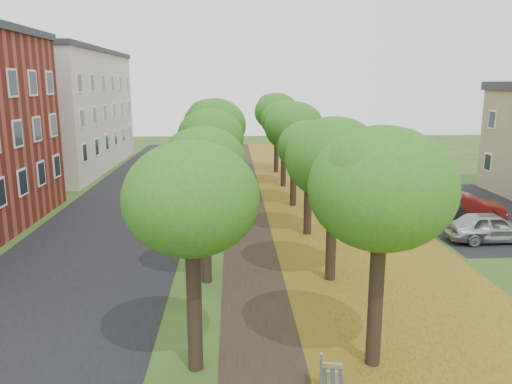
{
  "coord_description": "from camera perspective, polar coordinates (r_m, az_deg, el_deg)",
  "views": [
    {
      "loc": [
        -1.17,
        -12.14,
        7.5
      ],
      "look_at": [
        -0.07,
        10.64,
        2.5
      ],
      "focal_mm": 35.0,
      "sensor_mm": 36.0,
      "label": 1
    }
  ],
  "objects": [
    {
      "name": "street_asphalt",
      "position": [
        28.86,
        -15.36,
        -3.15
      ],
      "size": [
        8.0,
        70.0,
        0.01
      ],
      "primitive_type": "cube",
      "color": "black",
      "rests_on": "ground"
    },
    {
      "name": "building_cream",
      "position": [
        47.89,
        -22.33,
        8.71
      ],
      "size": [
        10.3,
        20.3,
        10.4
      ],
      "color": "beige",
      "rests_on": "ground"
    },
    {
      "name": "leaf_verge",
      "position": [
        28.83,
        9.7,
        -2.89
      ],
      "size": [
        7.5,
        70.0,
        0.01
      ],
      "primitive_type": "cube",
      "color": "olive",
      "rests_on": "ground"
    },
    {
      "name": "car_silver",
      "position": [
        26.54,
        25.22,
        -3.64
      ],
      "size": [
        4.29,
        1.81,
        1.45
      ],
      "primitive_type": "imported",
      "rotation": [
        0.0,
        0.0,
        1.6
      ],
      "color": "#A2A3A6",
      "rests_on": "ground"
    },
    {
      "name": "footpath",
      "position": [
        28.19,
        -0.29,
        -3.06
      ],
      "size": [
        3.2,
        70.0,
        0.01
      ],
      "primitive_type": "cube",
      "color": "black",
      "rests_on": "ground"
    },
    {
      "name": "tree_row_west",
      "position": [
        27.31,
        -4.94,
        6.34
      ],
      "size": [
        3.52,
        33.52,
        6.2
      ],
      "color": "black",
      "rests_on": "ground"
    },
    {
      "name": "car_red",
      "position": [
        30.43,
        22.64,
        -1.48
      ],
      "size": [
        4.62,
        2.51,
        1.44
      ],
      "primitive_type": "imported",
      "rotation": [
        0.0,
        0.0,
        1.33
      ],
      "color": "maroon",
      "rests_on": "ground"
    },
    {
      "name": "car_white",
      "position": [
        32.05,
        19.63,
        -0.71
      ],
      "size": [
        5.02,
        3.09,
        1.3
      ],
      "primitive_type": "imported",
      "rotation": [
        0.0,
        0.0,
        1.78
      ],
      "color": "beige",
      "rests_on": "ground"
    },
    {
      "name": "parking_lot",
      "position": [
        32.61,
        24.07,
        -2.03
      ],
      "size": [
        9.0,
        16.0,
        0.01
      ],
      "primitive_type": "cube",
      "color": "black",
      "rests_on": "ground"
    },
    {
      "name": "tree_row_east",
      "position": [
        27.55,
        5.15,
        6.38
      ],
      "size": [
        3.52,
        33.52,
        6.2
      ],
      "color": "black",
      "rests_on": "ground"
    },
    {
      "name": "ground",
      "position": [
        14.32,
        2.47,
        -19.23
      ],
      "size": [
        120.0,
        120.0,
        0.0
      ],
      "primitive_type": "plane",
      "color": "#2D4C19",
      "rests_on": "ground"
    },
    {
      "name": "car_grey",
      "position": [
        30.13,
        21.15,
        -1.48
      ],
      "size": [
        5.39,
        3.57,
        1.45
      ],
      "primitive_type": "imported",
      "rotation": [
        0.0,
        0.0,
        1.91
      ],
      "color": "#35363A",
      "rests_on": "ground"
    }
  ]
}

